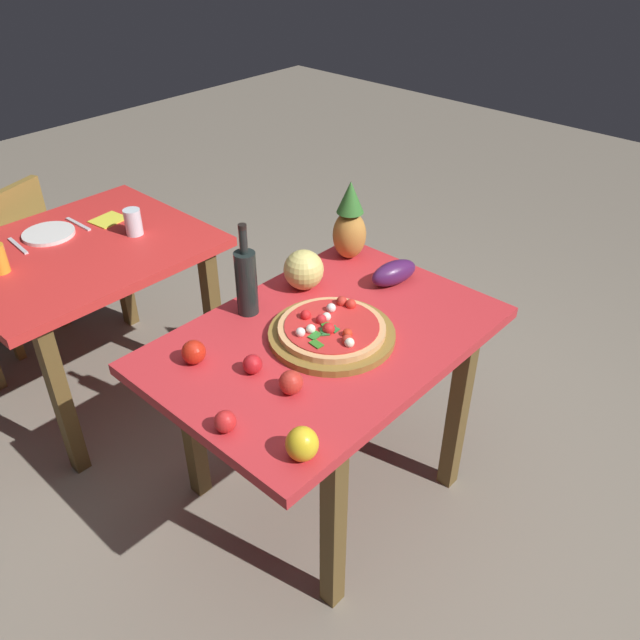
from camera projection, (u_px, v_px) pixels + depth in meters
ground_plane at (325, 484)px, 2.61m from camera, size 10.00×10.00×0.00m
display_table at (326, 357)px, 2.24m from camera, size 1.18×0.80×0.75m
background_table at (83, 269)px, 2.76m from camera, size 1.02×0.85×0.75m
dining_chair at (7, 257)px, 3.18m from camera, size 0.51×0.51×0.85m
pizza_board at (331, 335)px, 2.16m from camera, size 0.43×0.43×0.02m
pizza at (331, 328)px, 2.15m from camera, size 0.36×0.36×0.06m
wine_bottle at (246, 281)px, 2.23m from camera, size 0.08×0.08×0.34m
pineapple_left at (350, 224)px, 2.55m from camera, size 0.13×0.13×0.33m
melon at (304, 270)px, 2.40m from camera, size 0.15×0.15×0.15m
bell_pepper at (302, 444)px, 1.70m from camera, size 0.09×0.09×0.10m
eggplant at (394, 273)px, 2.44m from camera, size 0.22×0.13×0.09m
tomato_by_bottle at (253, 364)px, 2.00m from camera, size 0.06×0.06×0.06m
tomato_at_corner at (291, 382)px, 1.92m from camera, size 0.07×0.07×0.07m
tomato_beside_pepper at (225, 422)px, 1.79m from camera, size 0.06×0.06×0.06m
tomato_near_board at (194, 352)px, 2.04m from camera, size 0.08×0.08×0.08m
drinking_glass_water at (133, 222)px, 2.77m from camera, size 0.07×0.07×0.11m
dinner_plate at (49, 234)px, 2.79m from camera, size 0.22×0.22×0.02m
fork_utensil at (18, 246)px, 2.70m from camera, size 0.03×0.18×0.01m
knife_utensil at (78, 224)px, 2.87m from camera, size 0.02×0.18×0.01m
napkin_folded at (108, 220)px, 2.91m from camera, size 0.15×0.14×0.01m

